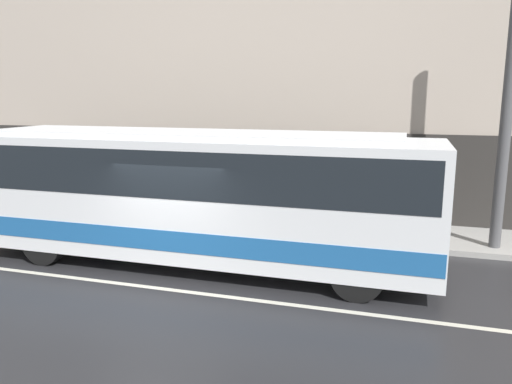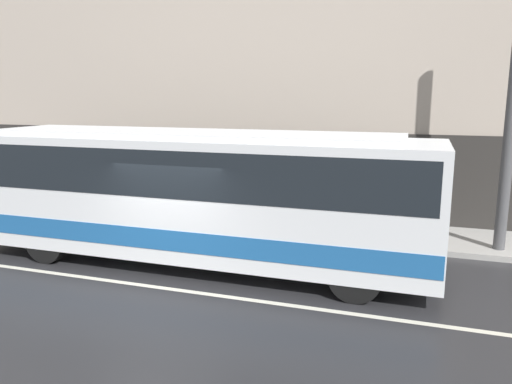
% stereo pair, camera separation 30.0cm
% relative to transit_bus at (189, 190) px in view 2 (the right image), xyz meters
% --- Properties ---
extents(ground_plane, '(60.00, 60.00, 0.00)m').
position_rel_transit_bus_xyz_m(ground_plane, '(0.12, -1.70, -1.75)').
color(ground_plane, '#262628').
extents(sidewalk, '(60.00, 2.57, 0.15)m').
position_rel_transit_bus_xyz_m(sidewalk, '(0.12, 3.58, -1.68)').
color(sidewalk, '#A09E99').
rests_on(sidewalk, ground_plane).
extents(building_facade, '(60.00, 0.35, 12.72)m').
position_rel_transit_bus_xyz_m(building_facade, '(0.12, 5.01, 4.40)').
color(building_facade, '#B7A899').
rests_on(building_facade, ground_plane).
extents(lane_stripe, '(54.00, 0.14, 0.01)m').
position_rel_transit_bus_xyz_m(lane_stripe, '(0.12, -1.70, -1.75)').
color(lane_stripe, beige).
rests_on(lane_stripe, ground_plane).
extents(transit_bus, '(11.26, 2.61, 3.10)m').
position_rel_transit_bus_xyz_m(transit_bus, '(0.00, 0.00, 0.00)').
color(transit_bus, white).
rests_on(transit_bus, ground_plane).
extents(utility_pole_near, '(0.28, 0.28, 6.76)m').
position_rel_transit_bus_xyz_m(utility_pole_near, '(7.04, 2.93, 1.78)').
color(utility_pole_near, '#4C4C4F').
rests_on(utility_pole_near, sidewalk).
extents(pedestrian_waiting, '(0.36, 0.36, 1.65)m').
position_rel_transit_bus_xyz_m(pedestrian_waiting, '(-4.33, 3.81, -0.84)').
color(pedestrian_waiting, '#1E5933').
rests_on(pedestrian_waiting, sidewalk).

